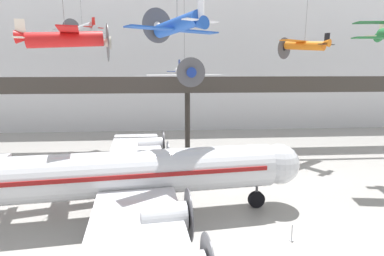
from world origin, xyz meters
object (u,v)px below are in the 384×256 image
(suspended_plane_white_twin, at_px, (185,72))
(suspended_plane_silver_racer, at_px, (82,29))
(stanchion_barrier, at_px, (292,235))
(airliner_silver_main, at_px, (124,174))
(suspended_plane_orange_highwing, at_px, (304,45))
(suspended_plane_red_highwing, at_px, (66,39))
(suspended_plane_blue_trainer, at_px, (177,25))

(suspended_plane_white_twin, distance_m, suspended_plane_silver_racer, 14.59)
(stanchion_barrier, bearing_deg, airliner_silver_main, 162.20)
(suspended_plane_orange_highwing, height_order, stanchion_barrier, suspended_plane_orange_highwing)
(suspended_plane_white_twin, height_order, suspended_plane_red_highwing, suspended_plane_red_highwing)
(suspended_plane_blue_trainer, xyz_separation_m, suspended_plane_orange_highwing, (14.66, 12.79, -0.38))
(stanchion_barrier, bearing_deg, suspended_plane_blue_trainer, 147.53)
(suspended_plane_red_highwing, bearing_deg, suspended_plane_blue_trainer, -41.09)
(suspended_plane_blue_trainer, height_order, suspended_plane_orange_highwing, suspended_plane_blue_trainer)
(suspended_plane_white_twin, bearing_deg, stanchion_barrier, 8.86)
(suspended_plane_white_twin, relative_size, suspended_plane_red_highwing, 1.19)
(airliner_silver_main, distance_m, suspended_plane_silver_racer, 24.35)
(suspended_plane_silver_racer, xyz_separation_m, suspended_plane_orange_highwing, (26.08, -6.05, -2.20))
(airliner_silver_main, xyz_separation_m, suspended_plane_blue_trainer, (3.89, 0.97, 10.16))
(airliner_silver_main, bearing_deg, suspended_plane_red_highwing, 126.59)
(suspended_plane_orange_highwing, bearing_deg, suspended_plane_blue_trainer, 96.48)
(suspended_plane_red_highwing, bearing_deg, stanchion_barrier, -44.03)
(airliner_silver_main, bearing_deg, suspended_plane_blue_trainer, 7.66)
(suspended_plane_white_twin, bearing_deg, airliner_silver_main, -28.53)
(suspended_plane_silver_racer, xyz_separation_m, stanchion_barrier, (18.47, -23.33, -15.06))
(suspended_plane_blue_trainer, relative_size, stanchion_barrier, 6.27)
(suspended_plane_blue_trainer, height_order, stanchion_barrier, suspended_plane_blue_trainer)
(airliner_silver_main, distance_m, stanchion_barrier, 11.89)
(airliner_silver_main, bearing_deg, stanchion_barrier, -24.19)
(suspended_plane_orange_highwing, bearing_deg, airliner_silver_main, 91.96)
(suspended_plane_blue_trainer, bearing_deg, airliner_silver_main, 71.20)
(suspended_plane_white_twin, xyz_separation_m, stanchion_barrier, (5.93, -17.96, -9.86))
(airliner_silver_main, relative_size, suspended_plane_orange_highwing, 4.04)
(suspended_plane_blue_trainer, bearing_deg, suspended_plane_orange_highwing, -81.75)
(suspended_plane_white_twin, height_order, suspended_plane_orange_highwing, suspended_plane_orange_highwing)
(airliner_silver_main, xyz_separation_m, suspended_plane_silver_racer, (-7.53, 19.82, 11.98))
(airliner_silver_main, distance_m, suspended_plane_white_twin, 16.73)
(suspended_plane_silver_racer, relative_size, suspended_plane_orange_highwing, 0.78)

